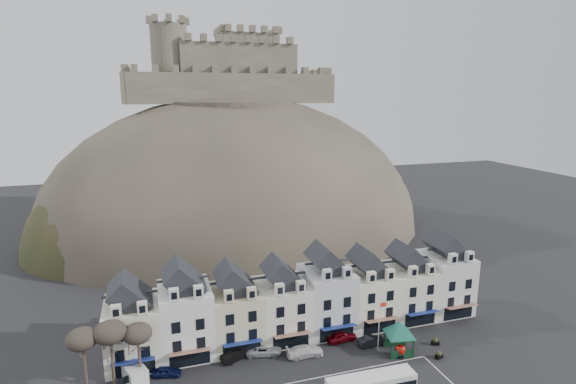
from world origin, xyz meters
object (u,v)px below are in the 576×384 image
object	(u,v)px
car_navy	(166,372)
bus_shelter	(400,329)
red_buoy	(400,350)
flagpole	(380,322)
car_black	(237,354)
car_silver	(263,350)
car_white	(305,351)
car_charcoal	(372,341)
car_maroon	(341,336)
white_van	(133,372)

from	to	relation	value
car_navy	bus_shelter	bearing A→B (deg)	-82.96
red_buoy	flagpole	bearing A→B (deg)	128.26
car_navy	flagpole	bearing A→B (deg)	-80.55
bus_shelter	car_black	size ratio (longest dim) A/B	1.60
car_navy	car_silver	xyz separation A→B (m)	(12.71, 1.00, 0.07)
car_black	car_white	distance (m)	9.07
car_black	car_charcoal	bearing A→B (deg)	-120.62
car_silver	car_black	bearing A→B (deg)	101.92
red_buoy	car_white	size ratio (longest dim) A/B	0.34
car_maroon	car_charcoal	bearing A→B (deg)	-128.05
car_silver	car_maroon	bearing A→B (deg)	-78.67
bus_shelter	car_silver	bearing A→B (deg)	174.69
car_charcoal	car_black	bearing A→B (deg)	82.64
car_silver	white_van	bearing A→B (deg)	104.20
car_black	car_silver	xyz separation A→B (m)	(3.65, 0.00, -0.04)
red_buoy	car_black	xyz separation A→B (m)	(-20.94, 6.03, -0.16)
car_white	car_maroon	xyz separation A→B (m)	(6.17, 1.97, 0.04)
car_charcoal	white_van	bearing A→B (deg)	86.81
car_black	car_maroon	bearing A→B (deg)	-113.77
car_black	red_buoy	bearing A→B (deg)	-129.39
car_navy	car_white	xyz separation A→B (m)	(17.89, -1.09, 0.12)
flagpole	car_silver	size ratio (longest dim) A/B	1.47
car_black	car_charcoal	distance (m)	18.81
car_silver	car_charcoal	world-z (taller)	car_silver
bus_shelter	car_navy	bearing A→B (deg)	-176.86
bus_shelter	red_buoy	bearing A→B (deg)	-96.00
car_navy	car_maroon	world-z (taller)	car_maroon
flagpole	white_van	world-z (taller)	flagpole
red_buoy	car_navy	distance (m)	30.42
bus_shelter	car_silver	world-z (taller)	bus_shelter
white_van	car_maroon	size ratio (longest dim) A/B	1.19
flagpole	car_white	distance (m)	10.83
bus_shelter	flagpole	distance (m)	2.71
car_maroon	car_charcoal	size ratio (longest dim) A/B	1.13
flagpole	car_white	bearing A→B (deg)	171.55
red_buoy	car_white	world-z (taller)	red_buoy
flagpole	car_navy	distance (m)	28.41
flagpole	car_black	size ratio (longest dim) A/B	1.61
car_navy	car_charcoal	distance (m)	27.75
flagpole	car_charcoal	size ratio (longest dim) A/B	1.78
flagpole	red_buoy	bearing A→B (deg)	-51.74
car_navy	car_white	size ratio (longest dim) A/B	0.72
flagpole	car_charcoal	world-z (taller)	flagpole
car_maroon	car_charcoal	world-z (taller)	car_maroon
white_van	car_charcoal	distance (m)	31.65
car_silver	car_white	distance (m)	5.58
car_black	car_maroon	xyz separation A→B (m)	(15.00, -0.12, 0.04)
bus_shelter	white_van	world-z (taller)	bus_shelter
car_silver	car_white	size ratio (longest dim) A/B	0.97
bus_shelter	flagpole	bearing A→B (deg)	156.66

